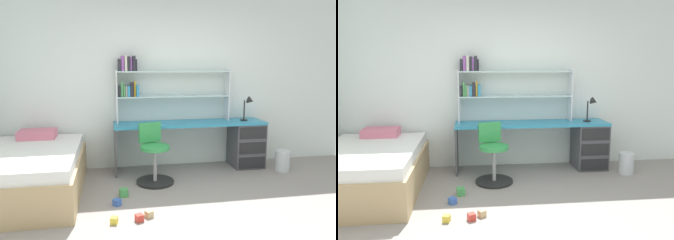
% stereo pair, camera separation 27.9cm
% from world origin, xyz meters
% --- Properties ---
extents(ground_plane, '(6.13, 5.41, 0.02)m').
position_xyz_m(ground_plane, '(0.00, 0.00, -0.01)').
color(ground_plane, gray).
extents(room_shell, '(6.13, 5.41, 2.74)m').
position_xyz_m(room_shell, '(-1.22, 1.19, 1.37)').
color(room_shell, silver).
rests_on(room_shell, ground_plane).
extents(desk, '(2.32, 0.51, 0.74)m').
position_xyz_m(desk, '(0.95, 1.93, 0.43)').
color(desk, teal).
rests_on(desk, ground_plane).
extents(bookshelf_hutch, '(1.74, 0.22, 1.00)m').
position_xyz_m(bookshelf_hutch, '(-0.20, 2.06, 1.34)').
color(bookshelf_hutch, silver).
rests_on(bookshelf_hutch, desk).
extents(desk_lamp, '(0.20, 0.17, 0.38)m').
position_xyz_m(desk_lamp, '(1.24, 1.89, 0.99)').
color(desk_lamp, black).
rests_on(desk_lamp, desk).
extents(swivel_chair, '(0.52, 0.52, 0.81)m').
position_xyz_m(swivel_chair, '(-0.31, 1.45, 0.33)').
color(swivel_chair, black).
rests_on(swivel_chair, ground_plane).
extents(bed_platform, '(1.27, 1.83, 0.70)m').
position_xyz_m(bed_platform, '(-1.91, 1.28, 0.29)').
color(bed_platform, tan).
rests_on(bed_platform, ground_plane).
extents(waste_bin, '(0.22, 0.22, 0.32)m').
position_xyz_m(waste_bin, '(1.68, 1.58, 0.16)').
color(waste_bin, silver).
rests_on(waste_bin, ground_plane).
extents(toy_block_blue_0, '(0.11, 0.11, 0.08)m').
position_xyz_m(toy_block_blue_0, '(-0.84, 0.77, 0.04)').
color(toy_block_blue_0, '#3860B7').
rests_on(toy_block_blue_0, ground_plane).
extents(toy_block_yellow_1, '(0.09, 0.09, 0.07)m').
position_xyz_m(toy_block_yellow_1, '(-0.88, 0.34, 0.04)').
color(toy_block_yellow_1, gold).
rests_on(toy_block_yellow_1, ground_plane).
extents(toy_block_green_2, '(0.11, 0.11, 0.10)m').
position_xyz_m(toy_block_green_2, '(-0.75, 1.02, 0.05)').
color(toy_block_green_2, '#479E51').
rests_on(toy_block_green_2, ground_plane).
extents(toy_block_red_3, '(0.10, 0.10, 0.08)m').
position_xyz_m(toy_block_red_3, '(-0.62, 0.35, 0.04)').
color(toy_block_red_3, red).
rests_on(toy_block_red_3, ground_plane).
extents(toy_block_natural_4, '(0.10, 0.10, 0.07)m').
position_xyz_m(toy_block_natural_4, '(-0.51, 0.42, 0.04)').
color(toy_block_natural_4, tan).
rests_on(toy_block_natural_4, ground_plane).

